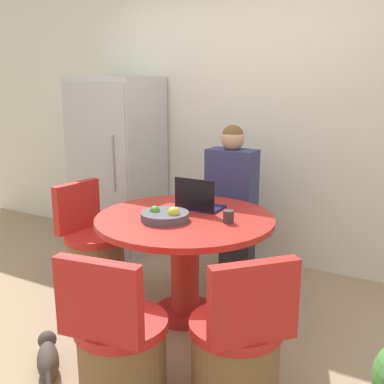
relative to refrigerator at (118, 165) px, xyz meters
The scene contains 12 objects.
ground_plane 1.90m from the refrigerator, 45.08° to the right, with size 12.00×12.00×0.00m, color #9E8466.
wall_back 1.34m from the refrigerator, 17.69° to the left, with size 7.00×0.06×2.60m.
refrigerator is the anchor object (origin of this frame).
dining_table 1.60m from the refrigerator, 35.37° to the right, with size 1.22×1.22×0.74m.
chair_left_side 1.07m from the refrigerator, 65.64° to the right, with size 0.49×0.49×0.84m.
chair_near_right_corner 2.56m from the refrigerator, 38.24° to the right, with size 0.56×0.56×0.84m.
chair_near_camera 2.38m from the refrigerator, 52.05° to the right, with size 0.49×0.50×0.84m.
person_seated 1.29m from the refrigerator, ahead, with size 0.40×0.37×1.30m.
laptop 1.47m from the refrigerator, 28.98° to the right, with size 0.31×0.21×0.23m.
fruit_bowl 1.61m from the refrigerator, 40.89° to the right, with size 0.32×0.32×0.10m.
coffee_cup 1.84m from the refrigerator, 29.18° to the right, with size 0.07×0.07×0.08m.
cat 2.21m from the refrigerator, 63.65° to the right, with size 0.34×0.32×0.17m.
Camera 1 is at (1.55, -2.24, 1.62)m, focal length 42.00 mm.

